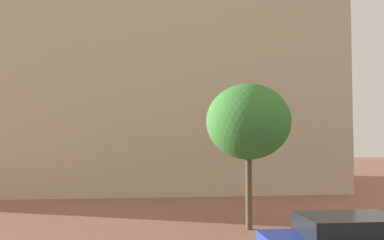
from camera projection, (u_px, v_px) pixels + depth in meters
name	position (u px, v px, depth m)	size (l,w,h in m)	color
landmark_building	(118.00, 50.00, 30.15)	(30.12, 14.48, 34.79)	beige
tree_curb_far	(248.00, 122.00, 15.11)	(3.20, 3.20, 5.49)	brown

